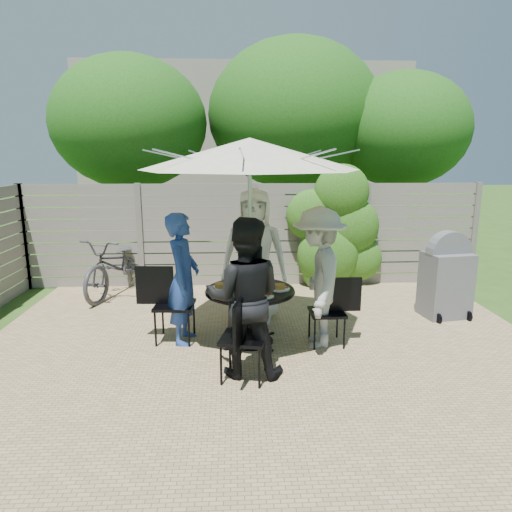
{
  "coord_description": "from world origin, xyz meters",
  "views": [
    {
      "loc": [
        -0.34,
        -4.97,
        2.33
      ],
      "look_at": [
        -0.08,
        0.61,
        1.08
      ],
      "focal_mm": 32.0,
      "sensor_mm": 36.0,
      "label": 1
    }
  ],
  "objects_px": {
    "chair_right": "(328,325)",
    "glass_front": "(257,290)",
    "plate_back": "(252,279)",
    "bbq_grill": "(446,279)",
    "glass_back": "(243,278)",
    "syrup_jug": "(245,281)",
    "chair_left": "(174,319)",
    "plate_extra": "(264,295)",
    "person_back": "(254,256)",
    "person_left": "(183,279)",
    "plate_right": "(279,287)",
    "person_front": "(245,298)",
    "person_right": "(318,278)",
    "umbrella": "(250,154)",
    "chair_back": "(255,298)",
    "plate_front": "(248,296)",
    "coffee_cup": "(259,280)",
    "chair_front": "(244,355)",
    "bicycle": "(118,265)",
    "plate_left": "(221,287)",
    "patio_table": "(250,306)",
    "glass_right": "(271,281)"
  },
  "relations": [
    {
      "from": "chair_right",
      "to": "person_right",
      "type": "height_order",
      "value": "person_right"
    },
    {
      "from": "person_back",
      "to": "chair_left",
      "type": "xyz_separation_m",
      "value": [
        -1.05,
        -0.73,
        -0.65
      ]
    },
    {
      "from": "plate_back",
      "to": "plate_left",
      "type": "xyz_separation_m",
      "value": [
        -0.4,
        -0.32,
        0.0
      ]
    },
    {
      "from": "umbrella",
      "to": "chair_left",
      "type": "bearing_deg",
      "value": 174.05
    },
    {
      "from": "person_front",
      "to": "glass_front",
      "type": "relative_size",
      "value": 12.27
    },
    {
      "from": "chair_left",
      "to": "plate_extra",
      "type": "xyz_separation_m",
      "value": [
        1.11,
        -0.42,
        0.44
      ]
    },
    {
      "from": "bicycle",
      "to": "person_front",
      "type": "bearing_deg",
      "value": -38.74
    },
    {
      "from": "person_left",
      "to": "plate_right",
      "type": "xyz_separation_m",
      "value": [
        1.18,
        -0.12,
        -0.09
      ]
    },
    {
      "from": "chair_front",
      "to": "plate_back",
      "type": "bearing_deg",
      "value": 6.52
    },
    {
      "from": "umbrella",
      "to": "chair_back",
      "type": "relative_size",
      "value": 3.01
    },
    {
      "from": "plate_front",
      "to": "bbq_grill",
      "type": "bearing_deg",
      "value": 22.11
    },
    {
      "from": "umbrella",
      "to": "plate_right",
      "type": "bearing_deg",
      "value": -5.98
    },
    {
      "from": "plate_front",
      "to": "bbq_grill",
      "type": "height_order",
      "value": "bbq_grill"
    },
    {
      "from": "plate_front",
      "to": "person_left",
      "type": "bearing_deg",
      "value": 150.57
    },
    {
      "from": "plate_left",
      "to": "glass_front",
      "type": "relative_size",
      "value": 1.86
    },
    {
      "from": "glass_front",
      "to": "glass_right",
      "type": "height_order",
      "value": "same"
    },
    {
      "from": "chair_back",
      "to": "bicycle",
      "type": "height_order",
      "value": "bicycle"
    },
    {
      "from": "patio_table",
      "to": "bicycle",
      "type": "relative_size",
      "value": 0.62
    },
    {
      "from": "person_front",
      "to": "person_right",
      "type": "bearing_deg",
      "value": -135.0
    },
    {
      "from": "person_left",
      "to": "bicycle",
      "type": "bearing_deg",
      "value": 38.21
    },
    {
      "from": "plate_left",
      "to": "glass_front",
      "type": "xyz_separation_m",
      "value": [
        0.44,
        -0.31,
        0.05
      ]
    },
    {
      "from": "patio_table",
      "to": "bicycle",
      "type": "height_order",
      "value": "bicycle"
    },
    {
      "from": "glass_back",
      "to": "chair_front",
      "type": "bearing_deg",
      "value": -91.18
    },
    {
      "from": "person_front",
      "to": "chair_right",
      "type": "xyz_separation_m",
      "value": [
        1.05,
        0.73,
        -0.6
      ]
    },
    {
      "from": "chair_left",
      "to": "glass_back",
      "type": "xyz_separation_m",
      "value": [
        0.88,
        0.17,
        0.49
      ]
    },
    {
      "from": "chair_left",
      "to": "coffee_cup",
      "type": "xyz_separation_m",
      "value": [
        1.08,
        0.11,
        0.48
      ]
    },
    {
      "from": "person_back",
      "to": "bicycle",
      "type": "xyz_separation_m",
      "value": [
        -2.24,
        1.36,
        -0.44
      ]
    },
    {
      "from": "chair_back",
      "to": "chair_left",
      "type": "distance_m",
      "value": 1.37
    },
    {
      "from": "plate_back",
      "to": "bbq_grill",
      "type": "distance_m",
      "value": 2.86
    },
    {
      "from": "bbq_grill",
      "to": "person_back",
      "type": "bearing_deg",
      "value": 170.66
    },
    {
      "from": "bicycle",
      "to": "person_back",
      "type": "bearing_deg",
      "value": -14.49
    },
    {
      "from": "umbrella",
      "to": "person_back",
      "type": "height_order",
      "value": "umbrella"
    },
    {
      "from": "person_front",
      "to": "bbq_grill",
      "type": "bearing_deg",
      "value": -144.85
    },
    {
      "from": "chair_front",
      "to": "bbq_grill",
      "type": "bearing_deg",
      "value": -46.42
    },
    {
      "from": "person_front",
      "to": "plate_right",
      "type": "bearing_deg",
      "value": -113.45
    },
    {
      "from": "umbrella",
      "to": "coffee_cup",
      "type": "height_order",
      "value": "umbrella"
    },
    {
      "from": "umbrella",
      "to": "syrup_jug",
      "type": "bearing_deg",
      "value": 134.21
    },
    {
      "from": "bbq_grill",
      "to": "bicycle",
      "type": "bearing_deg",
      "value": 155.51
    },
    {
      "from": "glass_back",
      "to": "syrup_jug",
      "type": "relative_size",
      "value": 0.88
    },
    {
      "from": "person_back",
      "to": "chair_left",
      "type": "bearing_deg",
      "value": -139.33
    },
    {
      "from": "chair_left",
      "to": "plate_extra",
      "type": "distance_m",
      "value": 1.26
    },
    {
      "from": "chair_front",
      "to": "person_front",
      "type": "relative_size",
      "value": 0.55
    },
    {
      "from": "chair_right",
      "to": "glass_front",
      "type": "relative_size",
      "value": 6.22
    },
    {
      "from": "chair_left",
      "to": "plate_right",
      "type": "xyz_separation_m",
      "value": [
        1.32,
        -0.14,
        0.44
      ]
    },
    {
      "from": "patio_table",
      "to": "glass_front",
      "type": "xyz_separation_m",
      "value": [
        0.08,
        -0.27,
        0.29
      ]
    },
    {
      "from": "glass_right",
      "to": "bicycle",
      "type": "height_order",
      "value": "bicycle"
    },
    {
      "from": "patio_table",
      "to": "plate_right",
      "type": "bearing_deg",
      "value": -5.98
    },
    {
      "from": "chair_right",
      "to": "plate_back",
      "type": "height_order",
      "value": "chair_right"
    },
    {
      "from": "chair_front",
      "to": "plate_right",
      "type": "distance_m",
      "value": 1.13
    },
    {
      "from": "umbrella",
      "to": "plate_extra",
      "type": "relative_size",
      "value": 11.89
    }
  ]
}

